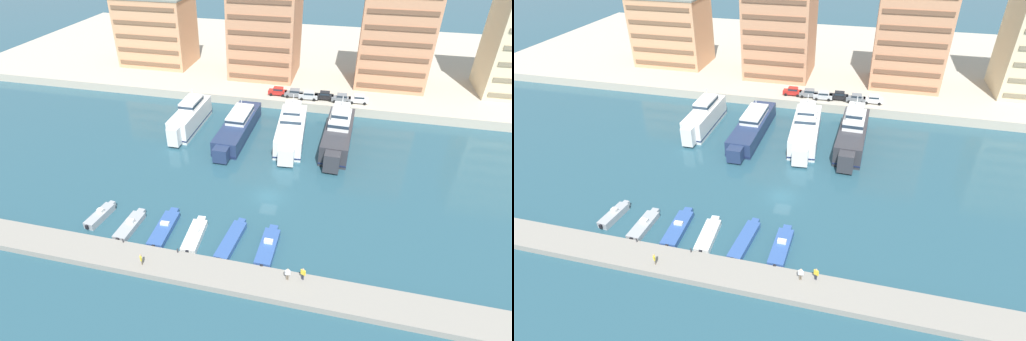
% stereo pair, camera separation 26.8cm
% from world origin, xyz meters
% --- Properties ---
extents(ground_plane, '(400.00, 400.00, 0.00)m').
position_xyz_m(ground_plane, '(0.00, 0.00, 0.00)').
color(ground_plane, '#285160').
extents(quay_promenade, '(180.00, 70.00, 1.95)m').
position_xyz_m(quay_promenade, '(0.00, 66.80, 0.97)').
color(quay_promenade, '#BCB29E').
rests_on(quay_promenade, ground).
extents(pier_dock, '(120.00, 4.51, 0.89)m').
position_xyz_m(pier_dock, '(0.00, -17.21, 0.44)').
color(pier_dock, gray).
rests_on(pier_dock, ground).
extents(yacht_white_far_left, '(3.96, 17.13, 7.41)m').
position_xyz_m(yacht_white_far_left, '(-20.08, 18.83, 2.36)').
color(yacht_white_far_left, white).
rests_on(yacht_white_far_left, ground).
extents(yacht_navy_left, '(4.90, 22.06, 6.02)m').
position_xyz_m(yacht_navy_left, '(-10.01, 18.24, 1.72)').
color(yacht_navy_left, navy).
rests_on(yacht_navy_left, ground).
extents(yacht_white_mid_left, '(6.13, 19.63, 8.26)m').
position_xyz_m(yacht_white_mid_left, '(0.32, 18.55, 2.39)').
color(yacht_white_mid_left, white).
rests_on(yacht_white_mid_left, ground).
extents(yacht_charcoal_center_left, '(5.40, 20.35, 8.70)m').
position_xyz_m(yacht_charcoal_center_left, '(9.04, 18.72, 2.53)').
color(yacht_charcoal_center_left, '#333338').
rests_on(yacht_charcoal_center_left, ground).
extents(motorboat_grey_far_left, '(2.07, 6.03, 1.51)m').
position_xyz_m(motorboat_grey_far_left, '(-22.23, -10.67, 0.54)').
color(motorboat_grey_far_left, '#9EA3A8').
rests_on(motorboat_grey_far_left, ground).
extents(motorboat_grey_left, '(2.07, 6.77, 1.25)m').
position_xyz_m(motorboat_grey_left, '(-17.14, -11.50, 0.42)').
color(motorboat_grey_left, '#9EA3A8').
rests_on(motorboat_grey_left, ground).
extents(motorboat_blue_mid_left, '(2.48, 8.18, 1.20)m').
position_xyz_m(motorboat_blue_mid_left, '(-12.27, -10.92, 0.42)').
color(motorboat_blue_mid_left, '#33569E').
rests_on(motorboat_blue_mid_left, ground).
extents(motorboat_white_center_left, '(2.43, 7.19, 1.33)m').
position_xyz_m(motorboat_white_center_left, '(-7.70, -11.33, 0.46)').
color(motorboat_white_center_left, white).
rests_on(motorboat_white_center_left, ground).
extents(motorboat_blue_center, '(2.53, 8.41, 0.89)m').
position_xyz_m(motorboat_blue_center, '(-2.68, -11.03, 0.44)').
color(motorboat_blue_center, '#33569E').
rests_on(motorboat_blue_center, ground).
extents(motorboat_blue_center_right, '(2.14, 7.78, 1.48)m').
position_xyz_m(motorboat_blue_center_right, '(2.31, -11.22, 0.52)').
color(motorboat_blue_center_right, '#33569E').
rests_on(motorboat_blue_center_right, ground).
extents(car_red_far_left, '(4.12, 1.96, 1.80)m').
position_xyz_m(car_red_far_left, '(-5.40, 34.94, 2.92)').
color(car_red_far_left, red).
rests_on(car_red_far_left, quay_promenade).
extents(car_grey_left, '(4.20, 2.12, 1.80)m').
position_xyz_m(car_grey_left, '(-1.69, 34.77, 2.92)').
color(car_grey_left, slate).
rests_on(car_grey_left, quay_promenade).
extents(car_silver_mid_left, '(4.22, 2.17, 1.80)m').
position_xyz_m(car_silver_mid_left, '(1.54, 34.14, 2.92)').
color(car_silver_mid_left, '#B7BCC1').
rests_on(car_silver_mid_left, quay_promenade).
extents(car_black_center_left, '(4.18, 2.08, 1.80)m').
position_xyz_m(car_black_center_left, '(4.93, 34.85, 2.92)').
color(car_black_center_left, black).
rests_on(car_black_center_left, quay_promenade).
extents(car_grey_center, '(4.14, 2.00, 1.80)m').
position_xyz_m(car_grey_center, '(8.65, 34.38, 2.92)').
color(car_grey_center, slate).
rests_on(car_grey_center, quay_promenade).
extents(car_white_center_right, '(4.19, 2.11, 1.80)m').
position_xyz_m(car_white_center_right, '(12.30, 34.68, 2.92)').
color(car_white_center_right, white).
rests_on(car_white_center_right, quay_promenade).
extents(apartment_block_far_left, '(18.32, 12.81, 19.17)m').
position_xyz_m(apartment_block_far_left, '(-40.59, 49.67, 10.60)').
color(apartment_block_far_left, tan).
rests_on(apartment_block_far_left, quay_promenade).
extents(apartment_block_left, '(15.90, 15.04, 29.23)m').
position_xyz_m(apartment_block_left, '(-11.28, 48.17, 15.62)').
color(apartment_block_left, tan).
rests_on(apartment_block_left, quay_promenade).
extents(apartment_block_mid_left, '(15.75, 12.83, 27.86)m').
position_xyz_m(apartment_block_mid_left, '(18.69, 48.01, 14.95)').
color(apartment_block_mid_left, tan).
rests_on(apartment_block_mid_left, quay_promenade).
extents(pedestrian_near_edge, '(0.68, 0.28, 1.77)m').
position_xyz_m(pedestrian_near_edge, '(5.70, -16.33, 1.94)').
color(pedestrian_near_edge, '#7A6B56').
rests_on(pedestrian_near_edge, pier_dock).
extents(pedestrian_mid_deck, '(0.63, 0.41, 1.76)m').
position_xyz_m(pedestrian_mid_deck, '(7.43, -15.88, 1.93)').
color(pedestrian_mid_deck, '#282D3D').
rests_on(pedestrian_mid_deck, pier_dock).
extents(pedestrian_far_side, '(0.43, 0.56, 1.65)m').
position_xyz_m(pedestrian_far_side, '(-11.86, -18.14, 1.87)').
color(pedestrian_far_side, '#7A6B56').
rests_on(pedestrian_far_side, pier_dock).
extents(bollard_west, '(0.20, 0.20, 0.61)m').
position_xyz_m(bollard_west, '(-16.02, -15.21, 1.21)').
color(bollard_west, '#2D2D33').
rests_on(bollard_west, pier_dock).
extents(bollard_west_mid, '(0.20, 0.20, 0.61)m').
position_xyz_m(bollard_west_mid, '(-8.46, -15.21, 1.21)').
color(bollard_west_mid, '#2D2D33').
rests_on(bollard_west_mid, pier_dock).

